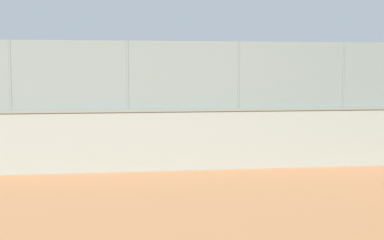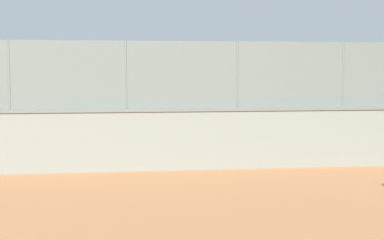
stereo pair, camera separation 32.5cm
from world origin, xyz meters
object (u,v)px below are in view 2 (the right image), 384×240
(player_near_wall_returning, at_px, (162,120))
(sports_ball, at_px, (291,119))
(player_at_service_line, at_px, (310,123))
(player_baseline_waiting, at_px, (51,123))

(player_near_wall_returning, relative_size, sports_ball, 13.75)
(player_at_service_line, xyz_separation_m, player_near_wall_returning, (4.88, -1.17, 0.06))
(player_at_service_line, distance_m, sports_ball, 2.68)
(player_near_wall_returning, bearing_deg, player_at_service_line, 166.48)
(player_at_service_line, height_order, player_baseline_waiting, player_baseline_waiting)
(player_near_wall_returning, bearing_deg, player_baseline_waiting, 13.77)
(player_at_service_line, bearing_deg, sports_ball, 57.29)
(player_baseline_waiting, bearing_deg, player_at_service_line, 178.11)
(player_near_wall_returning, bearing_deg, sports_ball, 135.30)
(player_near_wall_returning, relative_size, player_baseline_waiting, 0.95)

